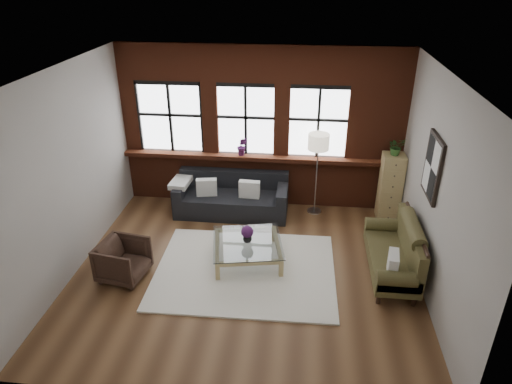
# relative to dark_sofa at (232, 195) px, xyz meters

# --- Properties ---
(floor) EXTENTS (5.50, 5.50, 0.00)m
(floor) POSITION_rel_dark_sofa_xyz_m (0.53, -1.90, -0.40)
(floor) COLOR #54351E
(floor) RESTS_ON ground
(ceiling) EXTENTS (5.50, 5.50, 0.00)m
(ceiling) POSITION_rel_dark_sofa_xyz_m (0.53, -1.90, 2.80)
(ceiling) COLOR white
(ceiling) RESTS_ON ground
(wall_back) EXTENTS (5.50, 0.00, 5.50)m
(wall_back) POSITION_rel_dark_sofa_xyz_m (0.53, 0.60, 1.20)
(wall_back) COLOR #A6A19A
(wall_back) RESTS_ON ground
(wall_front) EXTENTS (5.50, 0.00, 5.50)m
(wall_front) POSITION_rel_dark_sofa_xyz_m (0.53, -4.40, 1.20)
(wall_front) COLOR #A6A19A
(wall_front) RESTS_ON ground
(wall_left) EXTENTS (0.00, 5.00, 5.00)m
(wall_left) POSITION_rel_dark_sofa_xyz_m (-2.22, -1.90, 1.20)
(wall_left) COLOR #A6A19A
(wall_left) RESTS_ON ground
(wall_right) EXTENTS (0.00, 5.00, 5.00)m
(wall_right) POSITION_rel_dark_sofa_xyz_m (3.28, -1.90, 1.20)
(wall_right) COLOR #A6A19A
(wall_right) RESTS_ON ground
(brick_backwall) EXTENTS (5.50, 0.12, 3.20)m
(brick_backwall) POSITION_rel_dark_sofa_xyz_m (0.53, 0.54, 1.20)
(brick_backwall) COLOR maroon
(brick_backwall) RESTS_ON floor
(sill_ledge) EXTENTS (5.50, 0.30, 0.08)m
(sill_ledge) POSITION_rel_dark_sofa_xyz_m (0.53, 0.45, 0.64)
(sill_ledge) COLOR maroon
(sill_ledge) RESTS_ON brick_backwall
(window_left) EXTENTS (1.38, 0.10, 1.50)m
(window_left) POSITION_rel_dark_sofa_xyz_m (-1.27, 0.55, 1.35)
(window_left) COLOR black
(window_left) RESTS_ON brick_backwall
(window_mid) EXTENTS (1.38, 0.10, 1.50)m
(window_mid) POSITION_rel_dark_sofa_xyz_m (0.23, 0.55, 1.35)
(window_mid) COLOR black
(window_mid) RESTS_ON brick_backwall
(window_right) EXTENTS (1.38, 0.10, 1.50)m
(window_right) POSITION_rel_dark_sofa_xyz_m (1.63, 0.55, 1.35)
(window_right) COLOR black
(window_right) RESTS_ON brick_backwall
(wall_poster) EXTENTS (0.05, 0.74, 0.94)m
(wall_poster) POSITION_rel_dark_sofa_xyz_m (3.25, -1.60, 1.45)
(wall_poster) COLOR black
(wall_poster) RESTS_ON wall_right
(shag_rug) EXTENTS (2.92, 2.31, 0.03)m
(shag_rug) POSITION_rel_dark_sofa_xyz_m (0.52, -1.90, -0.38)
(shag_rug) COLOR white
(shag_rug) RESTS_ON floor
(dark_sofa) EXTENTS (2.20, 0.89, 0.80)m
(dark_sofa) POSITION_rel_dark_sofa_xyz_m (0.00, 0.00, 0.00)
(dark_sofa) COLOR black
(dark_sofa) RESTS_ON floor
(pillow_a) EXTENTS (0.42, 0.21, 0.34)m
(pillow_a) POSITION_rel_dark_sofa_xyz_m (-0.47, -0.10, 0.19)
(pillow_a) COLOR silver
(pillow_a) RESTS_ON dark_sofa
(pillow_b) EXTENTS (0.41, 0.16, 0.34)m
(pillow_b) POSITION_rel_dark_sofa_xyz_m (0.37, -0.10, 0.19)
(pillow_b) COLOR silver
(pillow_b) RESTS_ON dark_sofa
(vintage_settee) EXTENTS (0.76, 1.72, 0.91)m
(vintage_settee) POSITION_rel_dark_sofa_xyz_m (2.83, -1.73, 0.06)
(vintage_settee) COLOR #474120
(vintage_settee) RESTS_ON floor
(pillow_settee) EXTENTS (0.19, 0.40, 0.34)m
(pillow_settee) POSITION_rel_dark_sofa_xyz_m (2.75, -2.26, 0.17)
(pillow_settee) COLOR silver
(pillow_settee) RESTS_ON vintage_settee
(armchair) EXTENTS (0.81, 0.79, 0.64)m
(armchair) POSITION_rel_dark_sofa_xyz_m (-1.37, -2.26, -0.08)
(armchair) COLOR #302018
(armchair) RESTS_ON floor
(coffee_table) EXTENTS (1.32, 1.32, 0.38)m
(coffee_table) POSITION_rel_dark_sofa_xyz_m (0.52, -1.60, -0.22)
(coffee_table) COLOR tan
(coffee_table) RESTS_ON shag_rug
(vase) EXTENTS (0.20, 0.20, 0.16)m
(vase) POSITION_rel_dark_sofa_xyz_m (0.52, -1.60, 0.05)
(vase) COLOR #B2B2B2
(vase) RESTS_ON coffee_table
(flowers) EXTENTS (0.21, 0.21, 0.21)m
(flowers) POSITION_rel_dark_sofa_xyz_m (0.52, -1.60, 0.17)
(flowers) COLOR #4D1C54
(flowers) RESTS_ON vase
(drawer_chest) EXTENTS (0.41, 0.41, 1.32)m
(drawer_chest) POSITION_rel_dark_sofa_xyz_m (3.06, 0.15, 0.26)
(drawer_chest) COLOR tan
(drawer_chest) RESTS_ON floor
(potted_plant_top) EXTENTS (0.37, 0.34, 0.33)m
(potted_plant_top) POSITION_rel_dark_sofa_xyz_m (3.06, 0.15, 1.09)
(potted_plant_top) COLOR #2D5923
(potted_plant_top) RESTS_ON drawer_chest
(floor_lamp) EXTENTS (0.40, 0.40, 1.80)m
(floor_lamp) POSITION_rel_dark_sofa_xyz_m (1.64, 0.22, 0.50)
(floor_lamp) COLOR #A5A5A8
(floor_lamp) RESTS_ON floor
(sill_plant) EXTENTS (0.21, 0.17, 0.37)m
(sill_plant) POSITION_rel_dark_sofa_xyz_m (0.17, 0.42, 0.87)
(sill_plant) COLOR #4D1C54
(sill_plant) RESTS_ON sill_ledge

